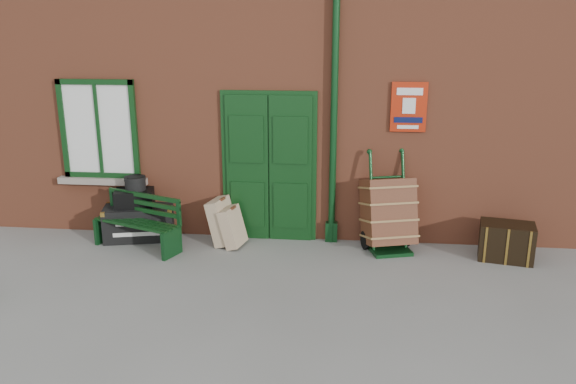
# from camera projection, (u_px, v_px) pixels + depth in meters

# --- Properties ---
(ground) EXTENTS (80.00, 80.00, 0.00)m
(ground) POSITION_uv_depth(u_px,v_px,m) (277.00, 279.00, 7.25)
(ground) COLOR gray
(ground) RESTS_ON ground
(station_building) EXTENTS (10.30, 4.30, 4.36)m
(station_building) POSITION_uv_depth(u_px,v_px,m) (301.00, 85.00, 9.99)
(station_building) COLOR #A25134
(station_building) RESTS_ON ground
(bench) EXTENTS (1.39, 0.88, 0.83)m
(bench) POSITION_uv_depth(u_px,v_px,m) (139.00, 220.00, 8.20)
(bench) COLOR #0D3312
(bench) RESTS_ON ground
(houdini_trunk) EXTENTS (1.14, 0.80, 0.51)m
(houdini_trunk) POSITION_uv_depth(u_px,v_px,m) (140.00, 222.00, 8.61)
(houdini_trunk) COLOR black
(houdini_trunk) RESTS_ON ground
(strongbox) EXTENTS (0.65, 0.54, 0.26)m
(strongbox) POSITION_uv_depth(u_px,v_px,m) (134.00, 198.00, 8.51)
(strongbox) COLOR black
(strongbox) RESTS_ON houdini_trunk
(hatbox) EXTENTS (0.37, 0.37, 0.21)m
(hatbox) POSITION_uv_depth(u_px,v_px,m) (135.00, 183.00, 8.45)
(hatbox) COLOR black
(hatbox) RESTS_ON strongbox
(suitcase_back) EXTENTS (0.44, 0.55, 0.70)m
(suitcase_back) POSITION_uv_depth(u_px,v_px,m) (222.00, 221.00, 8.38)
(suitcase_back) COLOR tan
(suitcase_back) RESTS_ON ground
(suitcase_front) EXTENTS (0.40, 0.49, 0.60)m
(suitcase_front) POSITION_uv_depth(u_px,v_px,m) (233.00, 227.00, 8.28)
(suitcase_front) COLOR tan
(suitcase_front) RESTS_ON ground
(porter_trolley) EXTENTS (0.87, 0.90, 1.42)m
(porter_trolley) POSITION_uv_depth(u_px,v_px,m) (388.00, 213.00, 8.12)
(porter_trolley) COLOR #0D3616
(porter_trolley) RESTS_ON ground
(dark_trunk) EXTENTS (0.80, 0.61, 0.52)m
(dark_trunk) POSITION_uv_depth(u_px,v_px,m) (506.00, 241.00, 7.82)
(dark_trunk) COLOR black
(dark_trunk) RESTS_ON ground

